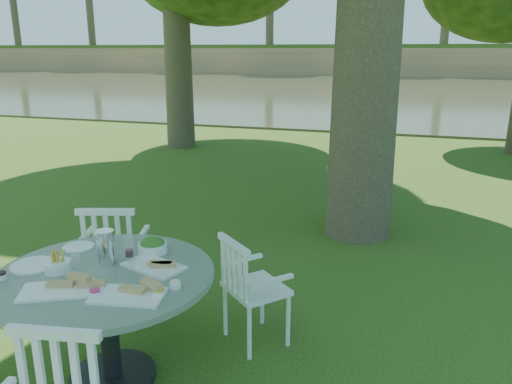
% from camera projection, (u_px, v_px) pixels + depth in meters
% --- Properties ---
extents(ground, '(140.00, 140.00, 0.00)m').
position_uv_depth(ground, '(249.00, 287.00, 4.58)').
color(ground, '#1E3A0C').
rests_on(ground, ground).
extents(table, '(1.36, 1.36, 0.76)m').
position_uv_depth(table, '(106.00, 295.00, 3.13)').
color(table, black).
rests_on(table, ground).
extents(chair_ne, '(0.57, 0.57, 0.82)m').
position_uv_depth(chair_ne, '(246.00, 283.00, 3.57)').
color(chair_ne, white).
rests_on(chair_ne, ground).
extents(chair_nw, '(0.56, 0.54, 0.91)m').
position_uv_depth(chair_nw, '(113.00, 249.00, 4.05)').
color(chair_nw, white).
rests_on(chair_nw, ground).
extents(tableware, '(1.18, 0.97, 0.23)m').
position_uv_depth(tableware, '(105.00, 262.00, 3.14)').
color(tableware, white).
rests_on(tableware, table).
extents(river, '(100.00, 28.00, 0.12)m').
position_uv_depth(river, '(389.00, 92.00, 25.66)').
color(river, '#31351F').
rests_on(river, ground).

